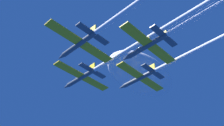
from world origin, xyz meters
name	(u,v)px	position (x,y,z in m)	size (l,w,h in m)	color
jet_lead	(125,52)	(-0.64, -15.01, 0.38)	(15.90, 50.50, 2.63)	#4C5660
jet_left_wing	(121,14)	(-9.79, -22.16, -0.69)	(15.90, 43.83, 2.63)	#4C5660
jet_right_wing	(181,57)	(9.71, -22.63, 0.55)	(15.90, 45.02, 2.63)	#4C5660
jet_slot	(202,14)	(0.64, -32.44, -0.20)	(15.90, 46.07, 2.63)	#4C5660
cloud_wispy	(141,75)	(38.16, 9.33, 25.47)	(34.88, 19.18, 12.21)	white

